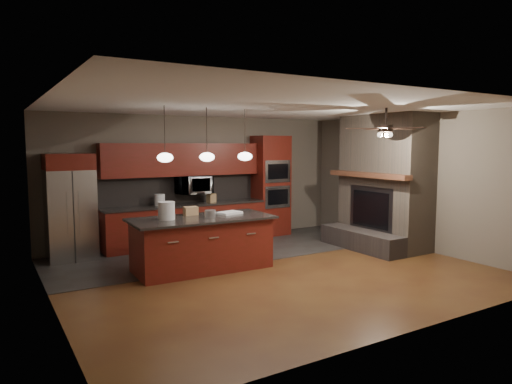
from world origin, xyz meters
TOP-DOWN VIEW (x-y plane):
  - ground at (0.00, 0.00)m, footprint 7.00×7.00m
  - ceiling at (0.00, 0.00)m, footprint 7.00×6.00m
  - back_wall at (0.00, 3.00)m, footprint 7.00×0.02m
  - right_wall at (3.50, 0.00)m, footprint 0.02×6.00m
  - left_wall at (-3.50, 0.00)m, footprint 0.02×6.00m
  - slate_tile_patch at (0.00, 1.80)m, footprint 7.00×2.40m
  - fireplace_column at (3.04, 0.40)m, footprint 1.30×2.10m
  - back_cabinetry at (-0.48, 2.74)m, footprint 3.59×0.64m
  - oven_tower at (1.70, 2.69)m, footprint 0.80×0.63m
  - microwave at (-0.27, 2.75)m, footprint 0.73×0.41m
  - refrigerator at (-2.83, 2.62)m, footprint 0.85×0.75m
  - kitchen_island at (-1.00, 0.71)m, footprint 2.48×1.18m
  - white_bucket at (-1.61, 0.80)m, footprint 0.35×0.35m
  - paint_can at (-0.87, 0.65)m, footprint 0.20×0.20m
  - paint_tray at (-0.42, 0.81)m, footprint 0.47×0.38m
  - cardboard_box at (-1.07, 1.05)m, footprint 0.25×0.19m
  - counter_bucket at (-1.06, 2.70)m, footprint 0.27×0.27m
  - counter_box at (0.11, 2.65)m, footprint 0.20×0.18m
  - pendant_left at (-1.65, 0.70)m, footprint 0.26×0.26m
  - pendant_center at (-0.90, 0.70)m, footprint 0.26×0.26m
  - pendant_right at (-0.15, 0.70)m, footprint 0.26×0.26m
  - ceiling_fan at (1.80, -0.80)m, footprint 1.27×1.33m

SIDE VIEW (x-z plane):
  - ground at x=0.00m, z-range 0.00..0.00m
  - slate_tile_patch at x=0.00m, z-range 0.00..0.01m
  - kitchen_island at x=-1.00m, z-range 0.00..0.92m
  - back_cabinetry at x=-0.48m, z-range -0.21..1.99m
  - paint_tray at x=-0.42m, z-range 0.92..0.96m
  - paint_can at x=-0.87m, z-range 0.92..1.04m
  - cardboard_box at x=-1.07m, z-range 0.92..1.07m
  - counter_box at x=0.11m, z-range 0.90..1.09m
  - refrigerator at x=-2.83m, z-range 0.00..2.01m
  - counter_bucket at x=-1.06m, z-range 0.90..1.14m
  - white_bucket at x=-1.61m, z-range 0.92..1.22m
  - oven_tower at x=1.70m, z-range 0.00..2.38m
  - fireplace_column at x=3.04m, z-range -0.10..2.70m
  - microwave at x=-0.27m, z-range 1.05..1.55m
  - back_wall at x=0.00m, z-range 0.00..2.80m
  - right_wall at x=3.50m, z-range 0.00..2.80m
  - left_wall at x=-3.50m, z-range 0.00..2.80m
  - pendant_left at x=-1.65m, z-range 1.51..2.42m
  - pendant_center at x=-0.90m, z-range 1.51..2.42m
  - pendant_right at x=-0.15m, z-range 1.51..2.42m
  - ceiling_fan at x=1.80m, z-range 2.25..2.66m
  - ceiling at x=0.00m, z-range 2.79..2.81m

